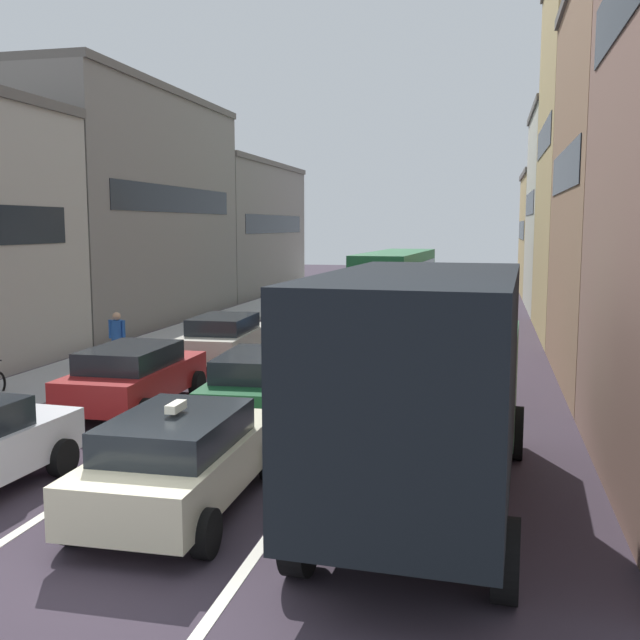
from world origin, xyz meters
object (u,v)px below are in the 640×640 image
object	(u,v)px
hatchback_centre_lane_third	(325,344)
bus_mid_queue_primary	(396,275)
coupe_centre_lane_fourth	(366,319)
sedan_centre_lane_second	(262,384)
wagon_left_lane_second	(134,375)
sedan_left_lane_third	(225,338)
taxi_centre_lane_front	(181,458)
sedan_right_lane_behind_truck	(436,367)
removalist_box_truck	(428,381)
pedestrian_near_kerb	(117,336)

from	to	relation	value
hatchback_centre_lane_third	bus_mid_queue_primary	xyz separation A→B (m)	(0.06, 15.87, 0.96)
coupe_centre_lane_fourth	sedan_centre_lane_second	bearing A→B (deg)	179.85
sedan_centre_lane_second	bus_mid_queue_primary	distance (m)	21.44
wagon_left_lane_second	sedan_left_lane_third	xyz separation A→B (m)	(0.07, 5.77, 0.00)
taxi_centre_lane_front	sedan_centre_lane_second	size ratio (longest dim) A/B	0.98
wagon_left_lane_second	hatchback_centre_lane_third	bearing A→B (deg)	-32.17
taxi_centre_lane_front	sedan_left_lane_third	world-z (taller)	taxi_centre_lane_front
sedan_right_lane_behind_truck	taxi_centre_lane_front	bearing A→B (deg)	155.14
removalist_box_truck	bus_mid_queue_primary	bearing A→B (deg)	10.90
wagon_left_lane_second	coupe_centre_lane_fourth	size ratio (longest dim) A/B	0.99
sedan_centre_lane_second	removalist_box_truck	bearing A→B (deg)	-142.47
removalist_box_truck	hatchback_centre_lane_third	size ratio (longest dim) A/B	1.80
coupe_centre_lane_fourth	wagon_left_lane_second	bearing A→B (deg)	164.63
sedan_centre_lane_second	coupe_centre_lane_fourth	distance (m)	11.58
sedan_centre_lane_second	bus_mid_queue_primary	world-z (taller)	bus_mid_queue_primary
wagon_left_lane_second	pedestrian_near_kerb	xyz separation A→B (m)	(-2.83, 4.49, 0.15)
wagon_left_lane_second	bus_mid_queue_primary	distance (m)	21.51
hatchback_centre_lane_third	pedestrian_near_kerb	world-z (taller)	pedestrian_near_kerb
bus_mid_queue_primary	coupe_centre_lane_fourth	bearing A→B (deg)	-176.39
sedan_left_lane_third	pedestrian_near_kerb	size ratio (longest dim) A/B	2.63
sedan_left_lane_third	bus_mid_queue_primary	bearing A→B (deg)	-13.88
taxi_centre_lane_front	pedestrian_near_kerb	size ratio (longest dim) A/B	2.60
sedan_right_lane_behind_truck	bus_mid_queue_primary	distance (m)	19.02
pedestrian_near_kerb	sedan_right_lane_behind_truck	bearing A→B (deg)	80.22
hatchback_centre_lane_third	sedan_right_lane_behind_truck	xyz separation A→B (m)	(3.36, -2.83, 0.00)
taxi_centre_lane_front	bus_mid_queue_primary	size ratio (longest dim) A/B	0.41
pedestrian_near_kerb	sedan_left_lane_third	bearing A→B (deg)	115.84
bus_mid_queue_primary	pedestrian_near_kerb	xyz separation A→B (m)	(-6.16, -16.73, -0.81)
hatchback_centre_lane_third	taxi_centre_lane_front	bearing A→B (deg)	-177.50
taxi_centre_lane_front	bus_mid_queue_primary	bearing A→B (deg)	-0.24
wagon_left_lane_second	bus_mid_queue_primary	bearing A→B (deg)	-9.67
hatchback_centre_lane_third	bus_mid_queue_primary	size ratio (longest dim) A/B	0.41
removalist_box_truck	hatchback_centre_lane_third	world-z (taller)	removalist_box_truck
removalist_box_truck	pedestrian_near_kerb	distance (m)	13.46
hatchback_centre_lane_third	sedan_right_lane_behind_truck	world-z (taller)	same
sedan_centre_lane_second	wagon_left_lane_second	bearing A→B (deg)	82.92
wagon_left_lane_second	pedestrian_near_kerb	world-z (taller)	pedestrian_near_kerb
removalist_box_truck	pedestrian_near_kerb	world-z (taller)	removalist_box_truck
hatchback_centre_lane_third	sedan_right_lane_behind_truck	bearing A→B (deg)	-128.77
coupe_centre_lane_fourth	pedestrian_near_kerb	xyz separation A→B (m)	(-6.28, -6.89, 0.15)
coupe_centre_lane_fourth	sedan_right_lane_behind_truck	size ratio (longest dim) A/B	0.99
sedan_left_lane_third	sedan_right_lane_behind_truck	bearing A→B (deg)	-118.29
removalist_box_truck	sedan_centre_lane_second	xyz separation A→B (m)	(-3.89, 4.46, -1.18)
taxi_centre_lane_front	pedestrian_near_kerb	distance (m)	11.69
sedan_left_lane_third	pedestrian_near_kerb	xyz separation A→B (m)	(-2.89, -1.28, 0.15)
taxi_centre_lane_front	pedestrian_near_kerb	xyz separation A→B (m)	(-6.32, 9.84, 0.15)
wagon_left_lane_second	taxi_centre_lane_front	bearing A→B (deg)	-147.59
taxi_centre_lane_front	coupe_centre_lane_fourth	xyz separation A→B (m)	(-0.04, 16.73, -0.00)
coupe_centre_lane_fourth	pedestrian_near_kerb	size ratio (longest dim) A/B	2.62
sedan_centre_lane_second	hatchback_centre_lane_third	world-z (taller)	same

